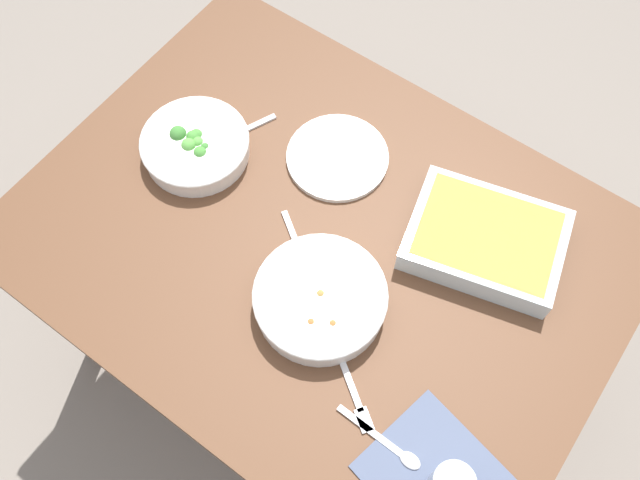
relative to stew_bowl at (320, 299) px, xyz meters
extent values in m
plane|color=slate|center=(0.08, -0.11, -0.77)|extent=(6.00, 6.00, 0.00)
cube|color=brown|center=(0.08, -0.11, -0.05)|extent=(1.20, 0.90, 0.04)
cylinder|color=brown|center=(-0.46, -0.50, -0.42)|extent=(0.06, 0.06, 0.70)
cylinder|color=brown|center=(0.62, -0.50, -0.42)|extent=(0.06, 0.06, 0.70)
cylinder|color=brown|center=(0.62, 0.28, -0.42)|extent=(0.06, 0.06, 0.70)
cylinder|color=white|center=(0.00, 0.00, 0.00)|extent=(0.25, 0.25, 0.05)
torus|color=white|center=(0.00, 0.00, 0.02)|extent=(0.26, 0.26, 0.01)
cylinder|color=olive|center=(0.00, 0.00, 0.00)|extent=(0.20, 0.20, 0.03)
sphere|color=#C66633|center=(-0.05, 0.03, 0.02)|extent=(0.02, 0.02, 0.02)
sphere|color=silver|center=(0.04, 0.04, 0.02)|extent=(0.02, 0.02, 0.02)
sphere|color=olive|center=(0.00, 0.00, 0.02)|extent=(0.02, 0.02, 0.02)
sphere|color=#C66633|center=(0.01, 0.01, 0.02)|extent=(0.02, 0.02, 0.02)
sphere|color=silver|center=(-0.06, 0.01, 0.02)|extent=(0.02, 0.02, 0.02)
sphere|color=#C66633|center=(-0.02, 0.05, 0.02)|extent=(0.02, 0.02, 0.02)
cylinder|color=white|center=(0.42, -0.13, -0.01)|extent=(0.23, 0.23, 0.05)
torus|color=white|center=(0.42, -0.13, 0.01)|extent=(0.23, 0.23, 0.01)
cylinder|color=#8CB272|center=(0.42, -0.13, 0.00)|extent=(0.18, 0.18, 0.02)
sphere|color=#3D7A33|center=(0.46, -0.12, 0.02)|extent=(0.04, 0.04, 0.04)
sphere|color=#478C38|center=(0.43, -0.13, 0.01)|extent=(0.03, 0.03, 0.03)
sphere|color=#478C38|center=(0.39, -0.11, 0.01)|extent=(0.03, 0.03, 0.03)
sphere|color=#569E42|center=(0.41, -0.13, 0.01)|extent=(0.03, 0.03, 0.03)
sphere|color=#3D7A33|center=(0.39, -0.13, 0.01)|extent=(0.02, 0.02, 0.02)
sphere|color=#478C38|center=(0.43, -0.14, 0.01)|extent=(0.03, 0.03, 0.03)
sphere|color=#569E42|center=(0.42, -0.11, 0.01)|extent=(0.03, 0.03, 0.03)
cube|color=silver|center=(-0.19, -0.29, 0.00)|extent=(0.35, 0.29, 0.06)
cube|color=gold|center=(-0.19, -0.29, 0.01)|extent=(0.30, 0.25, 0.04)
cylinder|color=silver|center=(0.17, -0.29, -0.03)|extent=(0.22, 0.22, 0.01)
cube|color=silver|center=(0.12, -0.08, -0.03)|extent=(0.12, 0.09, 0.01)
ellipsoid|color=silver|center=(0.05, -0.04, -0.03)|extent=(0.05, 0.04, 0.01)
cube|color=silver|center=(0.37, -0.24, -0.03)|extent=(0.07, 0.13, 0.01)
ellipsoid|color=silver|center=(0.41, -0.16, -0.03)|extent=(0.04, 0.05, 0.01)
cube|color=silver|center=(-0.21, 0.14, -0.03)|extent=(0.14, 0.02, 0.01)
ellipsoid|color=silver|center=(-0.30, 0.14, -0.03)|extent=(0.04, 0.03, 0.01)
cube|color=silver|center=(-0.12, 0.09, -0.03)|extent=(0.12, 0.09, 0.01)
cube|color=silver|center=(-0.19, 0.13, -0.03)|extent=(0.05, 0.04, 0.01)
camera|label=1|loc=(-0.28, 0.39, 1.21)|focal=38.35mm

